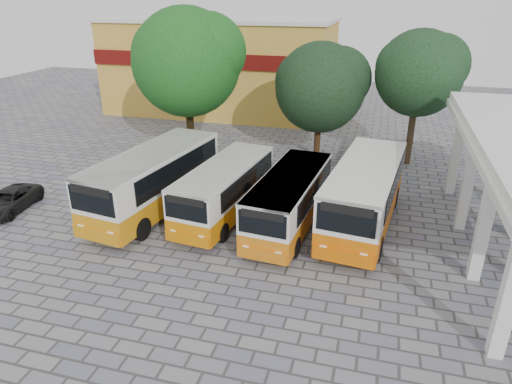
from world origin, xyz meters
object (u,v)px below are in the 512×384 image
(bus_far_right, at_px, (365,192))
(parked_car, at_px, (8,201))
(bus_centre_right, at_px, (289,198))
(bus_far_left, at_px, (154,178))
(bus_centre_left, at_px, (225,187))

(bus_far_right, distance_m, parked_car, 17.94)
(bus_centre_right, bearing_deg, bus_far_left, -175.38)
(parked_car, bearing_deg, bus_far_right, 3.16)
(bus_centre_left, xyz_separation_m, bus_centre_right, (3.32, -0.40, -0.00))
(bus_far_left, height_order, parked_car, bus_far_left)
(bus_centre_left, distance_m, parked_car, 11.25)
(bus_far_left, relative_size, bus_centre_left, 1.17)
(bus_far_left, xyz_separation_m, bus_far_right, (10.31, 1.06, -0.02))
(bus_centre_right, bearing_deg, parked_car, -166.93)
(bus_far_left, height_order, bus_far_right, bus_far_left)
(bus_centre_left, xyz_separation_m, bus_far_right, (6.67, 0.73, 0.24))
(bus_centre_left, height_order, bus_far_right, bus_far_right)
(bus_far_left, xyz_separation_m, bus_centre_left, (3.64, 0.33, -0.26))
(bus_far_left, xyz_separation_m, parked_car, (-7.31, -2.04, -1.28))
(bus_centre_left, bearing_deg, bus_far_right, 12.99)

